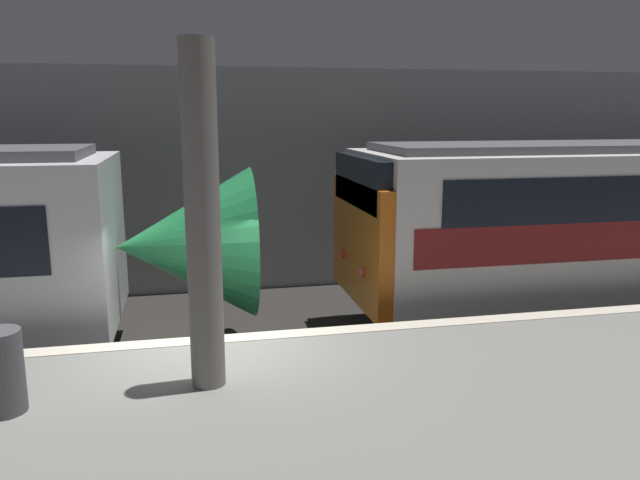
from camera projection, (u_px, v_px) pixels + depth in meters
name	position (u px, v px, depth m)	size (l,w,h in m)	color
ground_plane	(211.00, 415.00, 8.58)	(120.00, 120.00, 0.00)	#282623
station_rear_barrier	(196.00, 182.00, 14.04)	(50.00, 0.15, 5.08)	#939399
support_pillar_near	(203.00, 220.00, 6.52)	(0.37, 0.37, 3.68)	slate
trash_bin	(1.00, 372.00, 6.16)	(0.44, 0.44, 0.85)	#4C4C51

